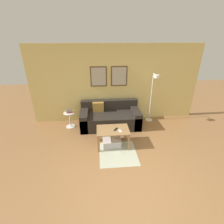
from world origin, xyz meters
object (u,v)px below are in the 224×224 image
book_stack (69,111)px  cell_phone (120,131)px  couch (110,118)px  side_table (70,118)px  coffee_table (113,133)px  floor_lamp (153,93)px  remote_control (116,129)px  storage_bin (112,142)px

book_stack → cell_phone: 1.92m
couch → book_stack: bearing=177.8°
couch → side_table: size_ratio=3.70×
coffee_table → book_stack: 1.73m
floor_lamp → remote_control: (-1.34, -1.22, -0.54)m
coffee_table → side_table: bearing=139.2°
coffee_table → book_stack: bearing=138.3°
storage_bin → side_table: (-1.27, 1.16, 0.20)m
side_table → remote_control: remote_control is taller
remote_control → cell_phone: 0.13m
remote_control → coffee_table: bearing=-154.2°
coffee_table → cell_phone: cell_phone is taller
side_table → book_stack: book_stack is taller
coffee_table → cell_phone: bearing=-27.8°
cell_phone → storage_bin: bearing=153.0°
couch → floor_lamp: floor_lamp is taller
floor_lamp → book_stack: (-2.71, -0.06, -0.49)m
coffee_table → side_table: 1.72m
book_stack → coffee_table: bearing=-41.7°
couch → cell_phone: bearing=-82.0°
storage_bin → book_stack: book_stack is taller
coffee_table → floor_lamp: (1.42, 1.21, 0.65)m
coffee_table → side_table: (-1.30, 1.13, -0.09)m
storage_bin → side_table: side_table is taller
storage_bin → remote_control: size_ratio=3.30×
coffee_table → floor_lamp: 1.97m
remote_control → cell_phone: (0.10, -0.08, -0.01)m
floor_lamp → storage_bin: bearing=-139.4°
floor_lamp → remote_control: floor_lamp is taller
side_table → book_stack: 0.25m
couch → cell_phone: size_ratio=13.63×
floor_lamp → cell_phone: bearing=-133.6°
book_stack → side_table: bearing=-118.6°
book_stack → couch: bearing=-2.2°
storage_bin → remote_control: 0.42m
couch → floor_lamp: size_ratio=1.13×
floor_lamp → remote_control: bearing=-137.8°
remote_control → floor_lamp: bearing=75.8°
storage_bin → side_table: bearing=137.7°
couch → remote_control: 1.13m
storage_bin → cell_phone: (0.21, -0.06, 0.40)m
coffee_table → remote_control: 0.14m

